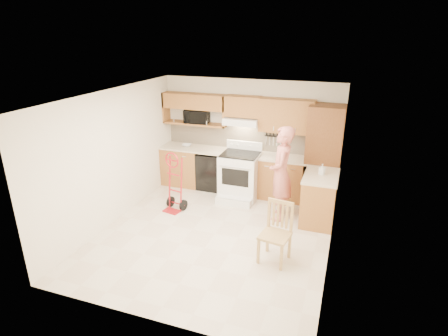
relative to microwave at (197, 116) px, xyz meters
The scene contains 28 objects.
floor 2.92m from the microwave, 60.05° to the right, with size 4.00×4.50×0.02m, color beige.
ceiling 2.56m from the microwave, 60.05° to the right, with size 4.00×4.50×0.02m, color white.
wall_back 1.28m from the microwave, ahead, with size 4.00×0.02×2.50m, color white.
wall_front 4.53m from the microwave, 74.54° to the right, with size 4.00×0.02×2.50m, color white.
wall_left 2.27m from the microwave, 111.20° to the right, with size 0.02×4.50×2.50m, color white.
wall_right 3.85m from the microwave, 32.99° to the right, with size 0.02×4.50×2.50m, color white.
backsplash 1.29m from the microwave, ahead, with size 3.92×0.03×0.55m, color beige.
lower_cab_left 1.25m from the microwave, 158.84° to the right, with size 0.90×0.60×0.90m, color brown.
dishwasher 1.29m from the microwave, 18.59° to the right, with size 0.60×0.60×0.85m, color black.
lower_cab_right 2.36m from the microwave, ahead, with size 1.14×0.60×0.90m, color brown.
countertop_left 0.74m from the microwave, 109.83° to the right, with size 1.50×0.63×0.04m, color beige.
countertop_right 2.16m from the microwave, ahead, with size 1.14×0.63×0.04m, color beige.
cab_return_right 3.27m from the microwave, 17.86° to the right, with size 0.60×1.00×0.90m, color brown.
countertop_return 3.13m from the microwave, 17.86° to the right, with size 0.63×1.00×0.04m, color beige.
pantry_tall 2.92m from the microwave, ahead, with size 0.70×0.60×2.10m, color brown.
upper_cab_left 0.34m from the microwave, behind, with size 1.50×0.33×0.34m, color brown.
upper_shelf_mw 0.18m from the microwave, behind, with size 1.50×0.33×0.04m, color brown.
upper_cab_center 1.12m from the microwave, ahead, with size 0.76×0.33×0.44m, color brown.
upper_cab_right 2.04m from the microwave, ahead, with size 1.14×0.33×0.70m, color brown.
range_hood 1.08m from the microwave, ahead, with size 0.76×0.46×0.14m, color white.
knife_strip 1.80m from the microwave, ahead, with size 0.40×0.05×0.29m, color black, non-canonical shape.
microwave is the anchor object (origin of this frame).
range 1.63m from the microwave, 22.10° to the right, with size 0.81×1.06×1.19m, color white, non-canonical shape.
person 2.53m from the microwave, 26.44° to the right, with size 0.67×0.44×1.84m, color #C56A5F.
hand_truck 1.84m from the microwave, 86.81° to the right, with size 0.44×0.40×1.12m, color #AE191F, non-canonical shape.
dining_chair 3.67m from the microwave, 46.87° to the right, with size 0.44×0.48×0.98m, color tan, non-canonical shape.
soap_bottle 3.09m from the microwave, 17.04° to the right, with size 0.09×0.09×0.20m, color white.
bowl 0.73m from the microwave, 148.93° to the right, with size 0.22×0.22×0.05m, color white.
Camera 1 is at (2.08, -5.44, 3.47)m, focal length 29.38 mm.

